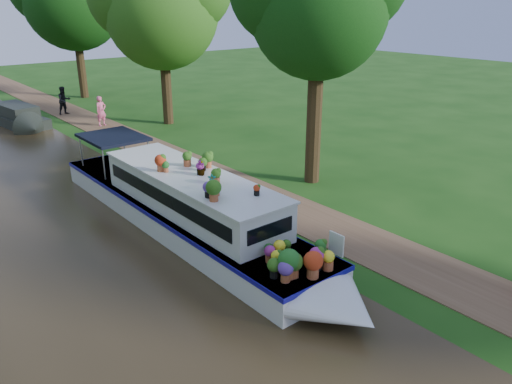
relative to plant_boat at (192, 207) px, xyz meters
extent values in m
plane|color=#163E0F|center=(2.25, -1.95, -0.85)|extent=(100.00, 100.00, 0.00)
cube|color=black|center=(-3.75, -1.95, -0.84)|extent=(10.00, 100.00, 0.02)
cube|color=brown|center=(3.45, -1.95, -0.84)|extent=(2.20, 100.00, 0.03)
cube|color=silver|center=(0.00, 0.85, -0.46)|extent=(2.20, 12.00, 0.75)
cube|color=#130E88|center=(0.00, 0.85, -0.14)|extent=(2.24, 12.04, 0.12)
cube|color=silver|center=(0.00, 0.05, 0.44)|extent=(1.80, 7.00, 1.05)
cube|color=silver|center=(0.00, 0.05, 1.00)|extent=(1.90, 7.10, 0.06)
cube|color=black|center=(0.91, 0.05, 0.52)|extent=(0.03, 6.40, 0.38)
cube|color=black|center=(-0.91, 0.05, 0.52)|extent=(0.03, 6.40, 0.38)
cube|color=black|center=(0.00, 5.15, 1.07)|extent=(1.90, 2.40, 0.10)
cube|color=white|center=(1.15, -4.55, 0.22)|extent=(0.04, 0.45, 0.55)
imported|color=#245115|center=(-0.27, -1.47, 1.25)|extent=(0.27, 0.23, 0.44)
imported|color=#245115|center=(0.19, -0.26, 1.24)|extent=(0.34, 0.34, 0.43)
cylinder|color=black|center=(6.05, 1.05, 1.42)|extent=(0.56, 0.56, 4.55)
sphere|color=black|center=(6.05, 1.05, 5.38)|extent=(4.80, 4.80, 4.80)
cylinder|color=black|center=(6.75, 13.05, 1.07)|extent=(0.56, 0.56, 3.85)
sphere|color=#245115|center=(6.75, 13.05, 5.10)|extent=(6.00, 6.00, 6.00)
cylinder|color=black|center=(6.25, 24.05, 1.25)|extent=(0.56, 0.56, 4.20)
sphere|color=black|center=(6.25, 24.05, 5.66)|extent=(6.60, 6.60, 6.60)
cube|color=black|center=(0.02, 18.33, -0.56)|extent=(2.32, 5.53, 0.54)
cube|color=black|center=(0.02, 17.89, 0.02)|extent=(1.70, 3.27, 0.63)
imported|color=#D3577F|center=(3.59, 14.80, -0.01)|extent=(0.65, 0.48, 1.62)
imported|color=black|center=(3.08, 19.08, 0.01)|extent=(0.90, 0.75, 1.67)
imported|color=#315C1B|center=(1.90, -3.95, -0.65)|extent=(0.46, 0.44, 0.41)
camera|label=1|loc=(-7.11, -11.55, 5.63)|focal=35.00mm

